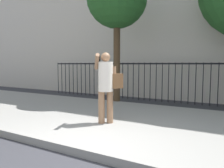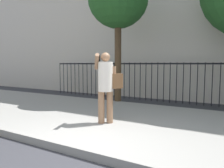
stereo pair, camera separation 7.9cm
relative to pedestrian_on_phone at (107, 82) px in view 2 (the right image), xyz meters
name	(u,v)px [view 2 (the right image)]	position (x,y,z in m)	size (l,w,h in m)	color
ground_plane	(78,158)	(0.42, -1.59, -1.11)	(60.00, 60.00, 0.00)	#333338
sidewalk	(134,122)	(0.42, 0.61, -1.03)	(28.00, 4.40, 0.15)	gray
iron_fence	(173,77)	(0.42, 4.31, -0.09)	(12.03, 0.04, 1.60)	black
pedestrian_on_phone	(107,82)	(0.00, 0.00, 0.00)	(0.71, 0.65, 1.65)	#936B4C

